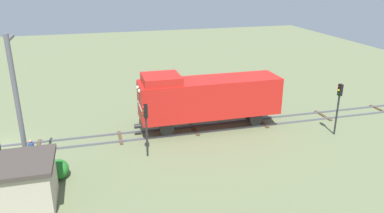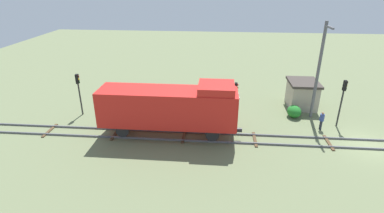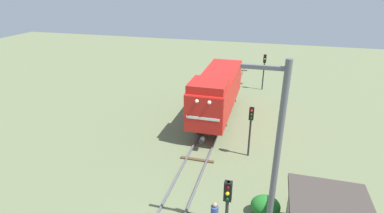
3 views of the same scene
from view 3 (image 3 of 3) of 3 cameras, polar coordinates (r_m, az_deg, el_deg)
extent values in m
cube|color=#4C3823|center=(21.36, 0.96, -10.09)|extent=(2.40, 0.24, 0.09)
cube|color=#4C3823|center=(26.37, 4.14, -3.30)|extent=(2.40, 0.24, 0.09)
cube|color=#4C3823|center=(31.69, 6.25, 1.27)|extent=(2.40, 0.24, 0.09)
cube|color=#4C3823|center=(37.19, 7.75, 4.51)|extent=(2.40, 0.24, 0.09)
cube|color=#4C3823|center=(42.79, 8.87, 6.91)|extent=(2.40, 0.24, 0.09)
cube|color=red|center=(26.52, 4.87, 3.09)|extent=(2.90, 11.00, 2.90)
cube|color=red|center=(22.33, 3.14, 4.04)|extent=(2.75, 2.80, 0.60)
cube|color=red|center=(21.48, 2.10, -1.76)|extent=(2.84, 0.10, 2.84)
cube|color=white|center=(21.53, 2.07, -2.29)|extent=(2.46, 0.06, 0.20)
sphere|color=white|center=(21.10, 0.92, 1.03)|extent=(0.28, 0.28, 0.28)
sphere|color=white|center=(20.91, 3.31, 0.78)|extent=(0.28, 0.28, 0.28)
cylinder|color=#262628|center=(22.06, 1.85, -6.45)|extent=(0.36, 0.50, 0.36)
cylinder|color=#262628|center=(24.13, 1.38, -4.12)|extent=(0.18, 1.10, 1.10)
cylinder|color=#262628|center=(23.86, 4.75, -4.52)|extent=(0.18, 1.10, 1.10)
cylinder|color=#262628|center=(30.75, 4.71, 1.97)|extent=(0.18, 1.10, 1.10)
cylinder|color=#262628|center=(30.55, 7.36, 1.71)|extent=(0.18, 1.10, 1.10)
cube|color=black|center=(12.58, 6.86, -15.71)|extent=(0.32, 0.24, 0.90)
sphere|color=#390606|center=(12.30, 6.81, -15.12)|extent=(0.16, 0.16, 0.16)
sphere|color=yellow|center=(12.48, 6.75, -16.14)|extent=(0.16, 0.16, 0.16)
sphere|color=black|center=(12.65, 6.69, -17.12)|extent=(0.16, 0.16, 0.16)
cylinder|color=#262628|center=(21.36, 10.97, -4.84)|extent=(0.14, 0.14, 3.76)
cube|color=black|center=(20.74, 11.26, -1.33)|extent=(0.32, 0.24, 0.90)
sphere|color=red|center=(20.50, 11.29, -0.80)|extent=(0.16, 0.16, 0.16)
sphere|color=#3C3306|center=(20.61, 11.23, -1.51)|extent=(0.16, 0.16, 0.16)
sphere|color=black|center=(20.73, 11.17, -2.22)|extent=(0.16, 0.16, 0.16)
cylinder|color=#262628|center=(35.01, 13.47, 6.33)|extent=(0.14, 0.14, 4.08)
cube|color=black|center=(34.60, 13.71, 8.86)|extent=(0.32, 0.24, 0.90)
sphere|color=#390606|center=(34.40, 13.74, 9.24)|extent=(0.16, 0.16, 0.16)
sphere|color=yellow|center=(34.47, 13.70, 8.79)|extent=(0.16, 0.16, 0.16)
sphere|color=black|center=(34.53, 13.66, 8.34)|extent=(0.16, 0.16, 0.16)
cylinder|color=#33478C|center=(15.68, 4.31, -19.33)|extent=(0.38, 0.38, 0.62)
sphere|color=tan|center=(15.40, 4.36, -18.16)|extent=(0.23, 0.23, 0.23)
cylinder|color=#595960|center=(13.65, 15.77, -9.89)|extent=(0.28, 0.28, 8.98)
cube|color=#595960|center=(11.99, 13.55, 7.25)|extent=(1.80, 0.16, 0.16)
cube|color=#3F3833|center=(15.33, 24.71, -15.83)|extent=(3.50, 2.90, 0.24)
ellipsoid|color=#217226|center=(17.27, 13.81, -17.95)|extent=(1.57, 1.28, 1.14)
camera|label=1|loc=(27.27, 71.52, 8.52)|focal=35.00mm
camera|label=2|loc=(33.41, -39.26, 19.34)|focal=28.00mm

